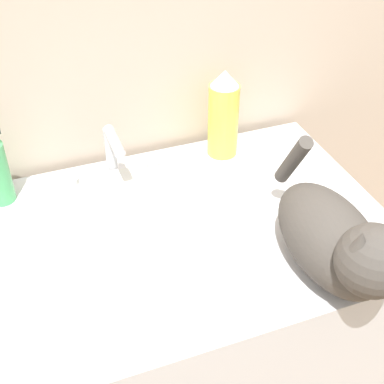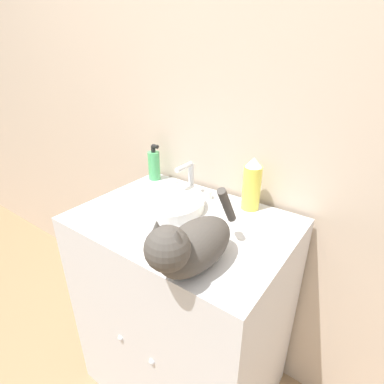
{
  "view_description": "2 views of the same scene",
  "coord_description": "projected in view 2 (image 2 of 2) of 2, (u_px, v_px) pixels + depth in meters",
  "views": [
    {
      "loc": [
        -0.27,
        -0.46,
        1.6
      ],
      "look_at": [
        0.01,
        0.28,
        0.99
      ],
      "focal_mm": 50.0,
      "sensor_mm": 36.0,
      "label": 1
    },
    {
      "loc": [
        0.59,
        -0.47,
        1.46
      ],
      "look_at": [
        0.05,
        0.27,
        1.03
      ],
      "focal_mm": 28.0,
      "sensor_mm": 36.0,
      "label": 2
    }
  ],
  "objects": [
    {
      "name": "wall_back",
      "position": [
        231.0,
        109.0,
        1.19
      ],
      "size": [
        6.0,
        0.05,
        2.5
      ],
      "color": "#C6B29E",
      "rests_on": "ground_plane"
    },
    {
      "name": "vanity_cabinet",
      "position": [
        184.0,
        309.0,
        1.29
      ],
      "size": [
        0.79,
        0.58,
        0.9
      ],
      "color": "silver",
      "rests_on": "ground_plane"
    },
    {
      "name": "sink_basin",
      "position": [
        166.0,
        203.0,
        1.17
      ],
      "size": [
        0.3,
        0.3,
        0.04
      ],
      "color": "silver",
      "rests_on": "vanity_cabinet"
    },
    {
      "name": "faucet",
      "position": [
        190.0,
        180.0,
        1.26
      ],
      "size": [
        0.21,
        0.11,
        0.15
      ],
      "color": "silver",
      "rests_on": "vanity_cabinet"
    },
    {
      "name": "cat",
      "position": [
        191.0,
        245.0,
        0.81
      ],
      "size": [
        0.15,
        0.38,
        0.2
      ],
      "rotation": [
        0.0,
        0.0,
        -1.61
      ],
      "color": "#47423D",
      "rests_on": "vanity_cabinet"
    },
    {
      "name": "soap_bottle",
      "position": [
        154.0,
        165.0,
        1.41
      ],
      "size": [
        0.06,
        0.06,
        0.17
      ],
      "color": "#4CB266",
      "rests_on": "vanity_cabinet"
    },
    {
      "name": "spray_bottle",
      "position": [
        252.0,
        184.0,
        1.13
      ],
      "size": [
        0.07,
        0.07,
        0.21
      ],
      "color": "#EADB4C",
      "rests_on": "vanity_cabinet"
    }
  ]
}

